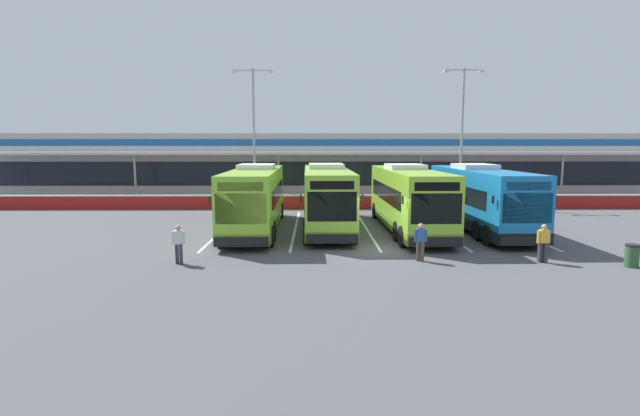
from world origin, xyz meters
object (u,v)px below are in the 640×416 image
Objects in this scene: pedestrian_child at (543,242)px; lamp_post_centre at (462,128)px; coach_bus_right_centre at (479,199)px; pedestrian_near_bin at (179,243)px; lamp_post_west at (254,128)px; coach_bus_leftmost at (255,199)px; pedestrian_in_dark_coat at (420,241)px; litter_bin at (632,256)px; coach_bus_centre at (408,199)px; coach_bus_left_centre at (327,198)px.

lamp_post_centre is at bearing 82.96° from pedestrian_child.
coach_bus_right_centre is 17.20m from pedestrian_near_bin.
lamp_post_west is 16.84m from lamp_post_centre.
pedestrian_in_dark_coat is at bearing -43.54° from coach_bus_leftmost.
coach_bus_right_centre is 9.38m from litter_bin.
lamp_post_west is (-14.47, 19.51, 5.42)m from pedestrian_child.
pedestrian_in_dark_coat is at bearing -63.94° from lamp_post_west.
coach_bus_right_centre is at bearing -38.63° from lamp_post_west.
lamp_post_centre reaches higher than coach_bus_leftmost.
pedestrian_near_bin is at bearing -92.08° from lamp_post_west.
lamp_post_centre is at bearing 92.51° from litter_bin.
coach_bus_centre is 13.94m from lamp_post_centre.
coach_bus_left_centre is 7.52× the size of pedestrian_near_bin.
lamp_post_west reaches higher than coach_bus_left_centre.
pedestrian_child is 24.89m from lamp_post_west.
pedestrian_in_dark_coat is at bearing -123.85° from coach_bus_right_centre.
coach_bus_leftmost is at bearing 179.38° from coach_bus_centre.
lamp_post_west is at bearing 87.92° from pedestrian_near_bin.
coach_bus_leftmost is 13.00m from coach_bus_right_centre.
coach_bus_right_centre is 13.11× the size of litter_bin.
pedestrian_child is at bearing -90.22° from coach_bus_right_centre.
litter_bin is (17.71, -20.29, -5.82)m from lamp_post_west.
litter_bin is at bearing -69.76° from coach_bus_right_centre.
pedestrian_child is (-0.03, -7.93, -0.91)m from coach_bus_right_centre.
coach_bus_left_centre is 1.00× the size of coach_bus_centre.
coach_bus_right_centre is 7.52× the size of pedestrian_child.
coach_bus_right_centre is 7.98m from pedestrian_child.
coach_bus_left_centre is 10.68m from pedestrian_near_bin.
coach_bus_leftmost is at bearing 136.46° from pedestrian_in_dark_coat.
lamp_post_centre is at bearing -1.17° from lamp_post_west.
lamp_post_west is at bearing 97.31° from coach_bus_leftmost.
coach_bus_centre is (4.66, -0.79, 0.00)m from coach_bus_left_centre.
coach_bus_left_centre is at bearing 114.67° from pedestrian_in_dark_coat.
pedestrian_near_bin is 0.15× the size of lamp_post_centre.
coach_bus_left_centre reaches higher than pedestrian_near_bin.
coach_bus_left_centre is at bearing -62.93° from lamp_post_west.
coach_bus_centre is 1.11× the size of lamp_post_centre.
coach_bus_centre is 13.49m from pedestrian_near_bin.
lamp_post_centre reaches higher than coach_bus_right_centre.
lamp_post_west is at bearing 117.07° from coach_bus_left_centre.
litter_bin is at bearing -2.28° from pedestrian_near_bin.
coach_bus_left_centre is 1.11× the size of lamp_post_west.
coach_bus_left_centre is 12.30m from pedestrian_child.
pedestrian_near_bin is 18.44m from litter_bin.
pedestrian_in_dark_coat is at bearing 2.05° from pedestrian_near_bin.
coach_bus_centre is at bearing 35.21° from pedestrian_near_bin.
pedestrian_in_dark_coat and pedestrian_child have the same top height.
pedestrian_child is at bearing -97.04° from lamp_post_centre.
pedestrian_in_dark_coat is at bearing 176.48° from pedestrian_child.
lamp_post_centre reaches higher than pedestrian_in_dark_coat.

